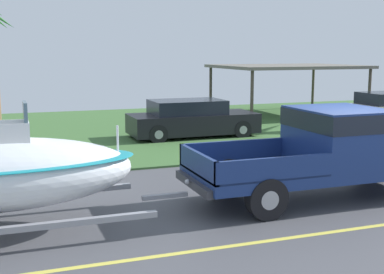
{
  "coord_description": "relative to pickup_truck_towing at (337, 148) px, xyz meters",
  "views": [
    {
      "loc": [
        -7.07,
        -9.05,
        3.11
      ],
      "look_at": [
        -3.33,
        1.25,
        1.29
      ],
      "focal_mm": 48.38,
      "sensor_mm": 36.0,
      "label": 1
    }
  ],
  "objects": [
    {
      "name": "ground",
      "position": [
        0.44,
        8.29,
        -1.07
      ],
      "size": [
        36.0,
        22.0,
        0.11
      ],
      "color": "#4C4C51"
    },
    {
      "name": "pickup_truck_towing",
      "position": [
        0.0,
        0.0,
        0.0
      ],
      "size": [
        5.95,
        2.05,
        1.92
      ],
      "color": "navy",
      "rests_on": "ground"
    },
    {
      "name": "parked_sedan_near",
      "position": [
        -0.3,
        8.32,
        -0.39
      ],
      "size": [
        4.62,
        1.89,
        1.38
      ],
      "color": "black",
      "rests_on": "ground"
    },
    {
      "name": "carport_awning",
      "position": [
        6.25,
        12.88,
        1.28
      ],
      "size": [
        6.54,
        5.17,
        2.45
      ],
      "color": "#4C4238",
      "rests_on": "ground"
    }
  ]
}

